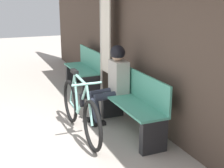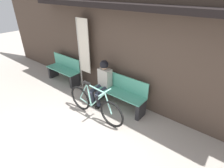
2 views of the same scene
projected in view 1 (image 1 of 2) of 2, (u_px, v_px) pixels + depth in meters
storefront_wall at (171, 17)px, 4.04m from camera, size 12.00×0.56×3.20m
park_bench_near at (134, 106)px, 4.49m from camera, size 1.44×0.42×0.86m
bicycle at (80, 110)px, 4.41m from camera, size 1.71×0.40×0.90m
person_seated at (113, 78)px, 4.82m from camera, size 0.34×0.61×1.21m
park_bench_far at (84, 71)px, 6.58m from camera, size 1.28×0.42×0.86m
banner_pole at (104, 34)px, 5.60m from camera, size 0.45×0.05×2.14m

